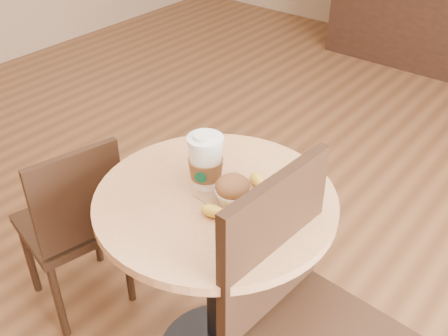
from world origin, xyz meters
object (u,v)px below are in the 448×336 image
chair_left (74,223)px  muffin (233,191)px  chair_right (305,326)px  banana (245,199)px  coffee_cup (206,163)px  cafe_table (216,248)px

chair_left → muffin: bearing=115.5°
chair_right → banana: size_ratio=3.63×
coffee_cup → chair_right: bearing=-37.2°
coffee_cup → muffin: (0.12, -0.02, -0.03)m
cafe_table → banana: size_ratio=2.81×
cafe_table → coffee_cup: bearing=156.0°
chair_right → coffee_cup: 0.54m
muffin → banana: size_ratio=0.38×
chair_left → coffee_cup: (0.52, 0.16, 0.40)m
muffin → coffee_cup: bearing=169.2°
chair_left → banana: banana is taller
chair_left → muffin: size_ratio=7.65×
chair_right → coffee_cup: size_ratio=5.39×
cafe_table → coffee_cup: (-0.06, 0.03, 0.29)m
cafe_table → banana: 0.25m
cafe_table → coffee_cup: 0.30m
cafe_table → chair_left: size_ratio=0.96×
cafe_table → chair_left: 0.60m
chair_left → coffee_cup: coffee_cup is taller
chair_right → muffin: (-0.32, 0.08, 0.26)m
chair_left → muffin: muffin is taller
chair_right → chair_left: bearing=97.1°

